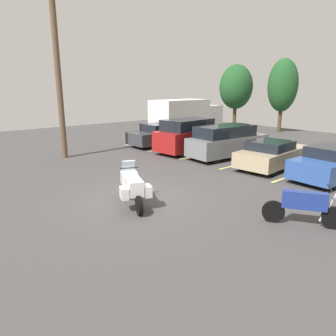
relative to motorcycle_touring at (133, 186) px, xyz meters
name	(u,v)px	position (x,y,z in m)	size (l,w,h in m)	color
ground	(139,200)	(-0.39, 0.51, -0.70)	(44.00, 44.00, 0.10)	#423F3F
motorcycle_touring	(133,186)	(0.00, 0.00, 0.00)	(2.06, 1.25, 1.38)	black
motorcycle_second	(304,206)	(4.40, 2.75, -0.07)	(1.92, 1.29, 1.28)	black
parking_stripes	(228,157)	(-2.61, 8.08, -0.65)	(14.11, 4.67, 0.01)	#EAE066
car_charcoal	(162,135)	(-8.01, 7.82, 0.05)	(1.96, 4.78, 1.46)	#38383D
car_red	(190,136)	(-5.19, 7.65, 0.32)	(2.21, 4.76, 1.98)	maroon
car_grey	(227,141)	(-2.70, 8.08, 0.25)	(2.13, 4.93, 1.78)	slate
car_tan	(272,154)	(0.20, 7.96, 0.00)	(2.16, 4.47, 1.34)	tan
car_blue	(335,163)	(2.95, 8.29, 0.03)	(2.09, 4.67, 1.41)	#2D519E
box_truck	(187,116)	(-10.78, 12.70, 0.85)	(3.02, 7.26, 2.83)	silver
utility_pole	(58,69)	(-8.51, 1.20, 4.07)	(1.79, 0.48, 9.22)	brown
tree_center_right	(236,87)	(-11.35, 19.82, 3.17)	(3.19, 3.19, 5.94)	#4C3823
tree_right	(283,86)	(-6.35, 19.69, 3.29)	(2.49, 2.49, 6.17)	#4C3823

